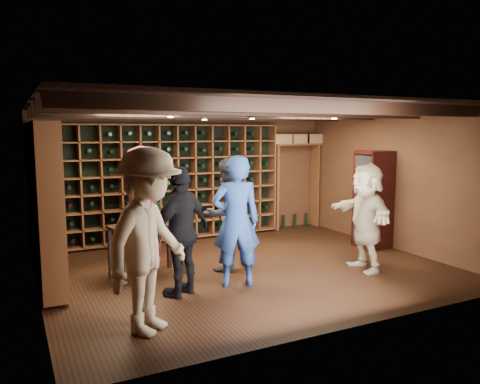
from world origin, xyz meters
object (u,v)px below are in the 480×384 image
display_cabinet (373,201)px  man_blue_shirt (236,221)px  guest_red_floral (142,204)px  guest_woman_black (182,231)px  guest_beige (366,217)px  man_grey_suit (227,215)px  guest_khaki (149,241)px  tasting_table (146,229)px

display_cabinet → man_blue_shirt: man_blue_shirt is taller
guest_red_floral → guest_woman_black: bearing=-173.6°
guest_woman_black → man_blue_shirt: bearing=151.6°
display_cabinet → guest_woman_black: bearing=-167.5°
guest_beige → guest_red_floral: bearing=-113.1°
guest_woman_black → man_grey_suit: bearing=-172.9°
guest_khaki → display_cabinet: bearing=-20.5°
man_grey_suit → guest_woman_black: man_grey_suit is taller
man_blue_shirt → guest_red_floral: (-0.84, 1.78, 0.04)m
man_blue_shirt → guest_red_floral: 1.97m
guest_woman_black → guest_beige: bearing=146.2°
man_grey_suit → guest_woman_black: 1.27m
man_grey_suit → guest_red_floral: bearing=-60.1°
guest_woman_black → guest_khaki: 1.16m
guest_red_floral → guest_khaki: bearing=171.9°
guest_khaki → guest_beige: bearing=-29.8°
guest_red_floral → tasting_table: (-0.17, -0.83, -0.24)m
guest_woman_black → guest_red_floral: bearing=-119.3°
guest_beige → tasting_table: 3.33m
man_blue_shirt → tasting_table: man_blue_shirt is taller
man_blue_shirt → tasting_table: (-1.00, 0.94, -0.20)m
man_blue_shirt → guest_woman_black: (-0.80, -0.03, -0.06)m
guest_red_floral → guest_beige: (2.96, -1.98, -0.12)m
display_cabinet → guest_woman_black: size_ratio=1.03×
guest_red_floral → guest_beige: 3.56m
guest_beige → tasting_table: (-3.12, 1.14, -0.12)m
guest_khaki → guest_woman_black: bearing=11.9°
display_cabinet → guest_red_floral: (-4.05, 0.92, 0.10)m
man_grey_suit → guest_red_floral: 1.47m
guest_red_floral → guest_beige: bearing=-118.6°
guest_beige → guest_khaki: bearing=-67.5°
tasting_table → man_grey_suit: bearing=-20.2°
display_cabinet → guest_khaki: size_ratio=0.89×
guest_khaki → tasting_table: guest_khaki is taller
guest_red_floral → tasting_table: bearing=174.0°
guest_red_floral → guest_beige: guest_red_floral is taller
guest_beige → tasting_table: size_ratio=1.47×
man_blue_shirt → guest_khaki: bearing=48.8°
man_blue_shirt → man_grey_suit: (0.21, 0.74, -0.04)m
man_blue_shirt → guest_woman_black: size_ratio=1.07×
man_blue_shirt → guest_beige: (2.12, -0.20, -0.08)m
guest_khaki → guest_beige: guest_khaki is taller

